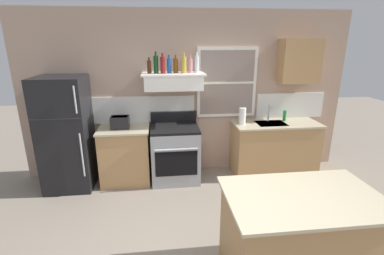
# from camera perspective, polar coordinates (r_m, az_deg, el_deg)

# --- Properties ---
(back_wall) EXTENTS (5.40, 0.11, 2.70)m
(back_wall) POSITION_cam_1_polar(r_m,az_deg,el_deg) (4.72, -0.49, 6.68)
(back_wall) COLOR tan
(back_wall) RESTS_ON ground_plane
(refrigerator) EXTENTS (0.70, 0.72, 1.73)m
(refrigerator) POSITION_cam_1_polar(r_m,az_deg,el_deg) (4.67, -24.20, -1.20)
(refrigerator) COLOR black
(refrigerator) RESTS_ON ground_plane
(counter_left_of_stove) EXTENTS (0.79, 0.63, 0.91)m
(counter_left_of_stove) POSITION_cam_1_polar(r_m,az_deg,el_deg) (4.68, -13.35, -5.41)
(counter_left_of_stove) COLOR tan
(counter_left_of_stove) RESTS_ON ground_plane
(toaster) EXTENTS (0.30, 0.20, 0.19)m
(toaster) POSITION_cam_1_polar(r_m,az_deg,el_deg) (4.50, -14.40, 1.08)
(toaster) COLOR black
(toaster) RESTS_ON counter_left_of_stove
(stove_range) EXTENTS (0.76, 0.69, 1.09)m
(stove_range) POSITION_cam_1_polar(r_m,az_deg,el_deg) (4.61, -3.45, -5.18)
(stove_range) COLOR #9EA0A5
(stove_range) RESTS_ON ground_plane
(range_hood_shelf) EXTENTS (0.96, 0.52, 0.24)m
(range_hood_shelf) POSITION_cam_1_polar(r_m,az_deg,el_deg) (4.39, -3.81, 9.41)
(range_hood_shelf) COLOR white
(bottle_brown_stout) EXTENTS (0.06, 0.06, 0.24)m
(bottle_brown_stout) POSITION_cam_1_polar(r_m,az_deg,el_deg) (4.34, -8.67, 12.09)
(bottle_brown_stout) COLOR #381E0F
(bottle_brown_stout) RESTS_ON range_hood_shelf
(bottle_dark_green_wine) EXTENTS (0.07, 0.07, 0.32)m
(bottle_dark_green_wine) POSITION_cam_1_polar(r_m,az_deg,el_deg) (4.34, -7.33, 12.63)
(bottle_dark_green_wine) COLOR #143819
(bottle_dark_green_wine) RESTS_ON range_hood_shelf
(bottle_red_label_wine) EXTENTS (0.07, 0.07, 0.30)m
(bottle_red_label_wine) POSITION_cam_1_polar(r_m,az_deg,el_deg) (4.32, -5.95, 12.55)
(bottle_red_label_wine) COLOR maroon
(bottle_red_label_wine) RESTS_ON range_hood_shelf
(bottle_blue_liqueur) EXTENTS (0.07, 0.07, 0.27)m
(bottle_blue_liqueur) POSITION_cam_1_polar(r_m,az_deg,el_deg) (4.35, -4.65, 12.44)
(bottle_blue_liqueur) COLOR #1E478C
(bottle_blue_liqueur) RESTS_ON range_hood_shelf
(bottle_amber_wine) EXTENTS (0.07, 0.07, 0.27)m
(bottle_amber_wine) POSITION_cam_1_polar(r_m,az_deg,el_deg) (4.39, -3.33, 12.50)
(bottle_amber_wine) COLOR brown
(bottle_amber_wine) RESTS_ON range_hood_shelf
(bottle_champagne_gold_foil) EXTENTS (0.08, 0.08, 0.30)m
(bottle_champagne_gold_foil) POSITION_cam_1_polar(r_m,az_deg,el_deg) (4.35, -1.68, 12.66)
(bottle_champagne_gold_foil) COLOR #B29333
(bottle_champagne_gold_foil) RESTS_ON range_hood_shelf
(bottle_rose_pink) EXTENTS (0.07, 0.07, 0.27)m
(bottle_rose_pink) POSITION_cam_1_polar(r_m,az_deg,el_deg) (4.39, -0.36, 12.53)
(bottle_rose_pink) COLOR #C67F84
(bottle_rose_pink) RESTS_ON range_hood_shelf
(bottle_clear_tall) EXTENTS (0.06, 0.06, 0.31)m
(bottle_clear_tall) POSITION_cam_1_polar(r_m,az_deg,el_deg) (4.43, 0.95, 12.80)
(bottle_clear_tall) COLOR silver
(bottle_clear_tall) RESTS_ON range_hood_shelf
(counter_right_with_sink) EXTENTS (1.43, 0.63, 0.91)m
(counter_right_with_sink) POSITION_cam_1_polar(r_m,az_deg,el_deg) (5.02, 16.31, -4.02)
(counter_right_with_sink) COLOR tan
(counter_right_with_sink) RESTS_ON ground_plane
(sink_faucet) EXTENTS (0.03, 0.17, 0.28)m
(sink_faucet) POSITION_cam_1_polar(r_m,az_deg,el_deg) (4.89, 15.42, 3.19)
(sink_faucet) COLOR silver
(sink_faucet) RESTS_ON counter_right_with_sink
(paper_towel_roll) EXTENTS (0.11, 0.11, 0.27)m
(paper_towel_roll) POSITION_cam_1_polar(r_m,az_deg,el_deg) (4.65, 10.21, 2.32)
(paper_towel_roll) COLOR white
(paper_towel_roll) RESTS_ON counter_right_with_sink
(dish_soap_bottle) EXTENTS (0.06, 0.06, 0.18)m
(dish_soap_bottle) POSITION_cam_1_polar(r_m,az_deg,el_deg) (5.02, 18.29, 2.30)
(dish_soap_bottle) COLOR #268C3F
(dish_soap_bottle) RESTS_ON counter_right_with_sink
(kitchen_island) EXTENTS (1.40, 0.90, 0.91)m
(kitchen_island) POSITION_cam_1_polar(r_m,az_deg,el_deg) (3.00, 20.86, -20.25)
(kitchen_island) COLOR tan
(kitchen_island) RESTS_ON ground_plane
(upper_cabinet_right) EXTENTS (0.64, 0.32, 0.70)m
(upper_cabinet_right) POSITION_cam_1_polar(r_m,az_deg,el_deg) (4.99, 20.91, 12.49)
(upper_cabinet_right) COLOR tan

